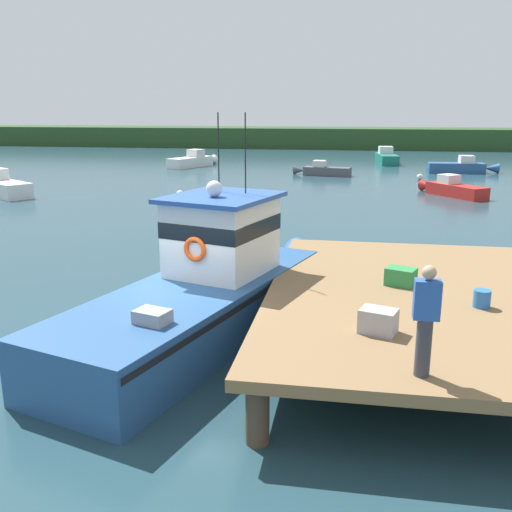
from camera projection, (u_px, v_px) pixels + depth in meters
ground_plane at (191, 332)px, 12.97m from camera, size 200.00×200.00×0.00m
dock at (414, 298)px, 11.93m from camera, size 6.00×9.00×1.20m
main_fishing_boat at (208, 288)px, 12.84m from camera, size 4.80×9.90×4.80m
crate_single_by_cleat at (401, 277)px, 12.33m from camera, size 0.72×0.63×0.38m
crate_single_far at (378, 321)px, 9.74m from camera, size 0.71×0.61×0.41m
bait_bucket at (482, 299)px, 10.99m from camera, size 0.32×0.32×0.34m
deckhand_by_the_boat at (426, 319)px, 8.01m from camera, size 0.36×0.22×1.63m
moored_boat_far_right at (461, 167)px, 44.08m from camera, size 5.24×1.48×1.33m
moored_boat_far_left at (323, 170)px, 42.48m from camera, size 4.35×1.76×1.09m
moored_boat_off_the_point at (452, 189)px, 32.75m from camera, size 3.48×4.29×1.18m
moored_boat_mid_harbor at (386, 158)px, 51.62m from camera, size 1.96×5.86×1.47m
moored_boat_near_channel at (193, 161)px, 48.77m from camera, size 3.25×5.55×1.42m
mooring_buoy_inshore at (180, 194)px, 32.27m from camera, size 0.39×0.39×0.39m
mooring_buoy_spare_mooring at (420, 177)px, 39.93m from camera, size 0.42×0.42×0.42m
far_shoreline at (327, 138)px, 71.84m from camera, size 120.00×8.00×2.40m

